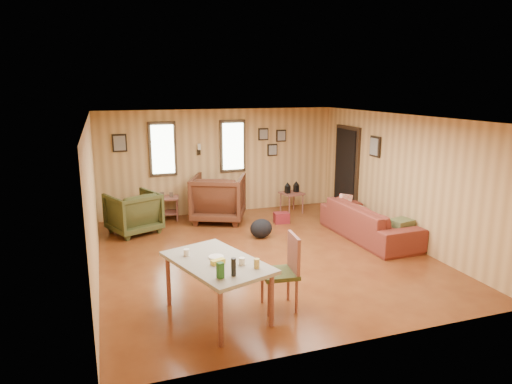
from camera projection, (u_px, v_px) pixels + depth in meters
room at (267, 184)px, 8.07m from camera, size 5.54×6.04×2.44m
sofa at (369, 216)px, 8.82m from camera, size 0.75×2.31×0.90m
recliner_brown at (218, 196)px, 9.96m from camera, size 1.41×1.37×1.12m
recliner_green at (133, 211)px, 9.16m from camera, size 1.16×1.13×0.92m
end_table at (167, 204)px, 10.09m from camera, size 0.56×0.53×0.63m
side_table at (292, 192)px, 10.61m from camera, size 0.54×0.54×0.74m
cooler at (281, 218)px, 9.89m from camera, size 0.34×0.26×0.23m
backpack at (261, 228)px, 8.90m from camera, size 0.53×0.47×0.38m
sofa_pillows at (373, 213)px, 8.82m from camera, size 0.74×1.72×0.35m
dining_table at (218, 266)px, 5.75m from camera, size 1.31×1.68×0.97m
dining_chair at (285, 268)px, 6.01m from camera, size 0.50×0.50×1.01m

